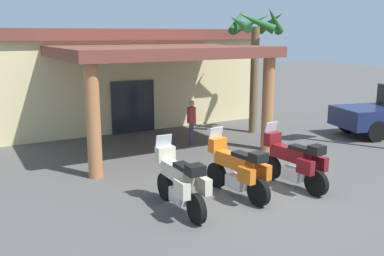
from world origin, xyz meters
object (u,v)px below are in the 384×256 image
(motel_building, at_px, (107,74))
(motorcycle_cream, at_px, (180,182))
(motorcycle_maroon, at_px, (294,162))
(palm_tree_near_portico, at_px, (255,38))
(pedestrian, at_px, (191,119))
(motorcycle_orange, at_px, (237,169))

(motel_building, height_order, motorcycle_cream, motel_building)
(motel_building, distance_m, motorcycle_maroon, 11.47)
(motorcycle_cream, distance_m, motorcycle_maroon, 3.29)
(motorcycle_maroon, xyz_separation_m, palm_tree_near_portico, (2.96, 5.72, 3.07))
(pedestrian, bearing_deg, motorcycle_cream, 92.83)
(motorcycle_cream, height_order, pedestrian, pedestrian)
(motorcycle_maroon, xyz_separation_m, pedestrian, (-0.16, 5.19, 0.24))
(motel_building, relative_size, motorcycle_maroon, 5.54)
(motorcycle_cream, bearing_deg, palm_tree_near_portico, -47.29)
(motel_building, height_order, palm_tree_near_portico, palm_tree_near_portico)
(motorcycle_cream, relative_size, pedestrian, 1.36)
(motel_building, distance_m, palm_tree_near_portico, 7.20)
(motorcycle_orange, distance_m, palm_tree_near_portico, 7.82)
(motorcycle_orange, distance_m, pedestrian, 5.22)
(motel_building, distance_m, motorcycle_orange, 11.22)
(motorcycle_maroon, distance_m, palm_tree_near_portico, 7.13)
(motorcycle_cream, bearing_deg, motel_building, -9.66)
(motorcycle_orange, relative_size, palm_tree_near_portico, 0.44)
(palm_tree_near_portico, bearing_deg, motorcycle_orange, -129.78)
(pedestrian, bearing_deg, motorcycle_orange, 107.71)
(motorcycle_cream, relative_size, palm_tree_near_portico, 0.44)
(motel_building, xyz_separation_m, motorcycle_cream, (-2.03, -11.25, -1.43))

